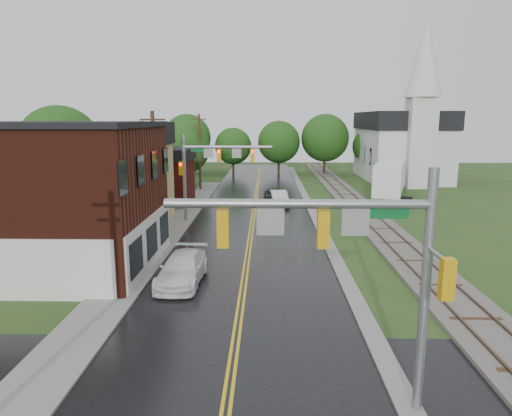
{
  "coord_description": "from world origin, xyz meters",
  "views": [
    {
      "loc": [
        1.17,
        -10.11,
        8.46
      ],
      "look_at": [
        0.57,
        15.14,
        3.5
      ],
      "focal_mm": 32.0,
      "sensor_mm": 36.0,
      "label": 1
    }
  ],
  "objects_px": {
    "brick_building": "(25,196)",
    "suv_dark": "(277,196)",
    "pickup_white": "(183,269)",
    "tree_left_b": "(62,149)",
    "tree_left_e": "(185,149)",
    "church": "(404,138)",
    "tree_left_c": "(131,155)",
    "utility_pole_b": "(155,172)",
    "traffic_signal_far": "(210,162)",
    "semi_trailer": "(391,176)",
    "sedan_silver": "(279,198)",
    "utility_pole_c": "(200,151)",
    "traffic_signal_near": "(350,248)"
  },
  "relations": [
    {
      "from": "church",
      "to": "suv_dark",
      "type": "distance_m",
      "value": 26.07
    },
    {
      "from": "brick_building",
      "to": "utility_pole_c",
      "type": "relative_size",
      "value": 1.59
    },
    {
      "from": "church",
      "to": "tree_left_b",
      "type": "xyz_separation_m",
      "value": [
        -37.85,
        -21.84,
        -0.12
      ]
    },
    {
      "from": "traffic_signal_near",
      "to": "traffic_signal_far",
      "type": "bearing_deg",
      "value": 105.52
    },
    {
      "from": "utility_pole_b",
      "to": "tree_left_b",
      "type": "distance_m",
      "value": 14.87
    },
    {
      "from": "utility_pole_b",
      "to": "tree_left_e",
      "type": "relative_size",
      "value": 1.1
    },
    {
      "from": "traffic_signal_far",
      "to": "tree_left_c",
      "type": "bearing_deg",
      "value": 128.82
    },
    {
      "from": "utility_pole_c",
      "to": "suv_dark",
      "type": "xyz_separation_m",
      "value": [
        9.0,
        -8.62,
        -4.0
      ]
    },
    {
      "from": "brick_building",
      "to": "utility_pole_b",
      "type": "distance_m",
      "value": 9.03
    },
    {
      "from": "semi_trailer",
      "to": "tree_left_c",
      "type": "bearing_deg",
      "value": 179.16
    },
    {
      "from": "traffic_signal_near",
      "to": "suv_dark",
      "type": "bearing_deg",
      "value": 92.18
    },
    {
      "from": "traffic_signal_near",
      "to": "sedan_silver",
      "type": "bearing_deg",
      "value": 91.95
    },
    {
      "from": "utility_pole_b",
      "to": "sedan_silver",
      "type": "height_order",
      "value": "utility_pole_b"
    },
    {
      "from": "utility_pole_c",
      "to": "tree_left_c",
      "type": "distance_m",
      "value": 8.16
    },
    {
      "from": "church",
      "to": "traffic_signal_far",
      "type": "distance_m",
      "value": 35.59
    },
    {
      "from": "tree_left_c",
      "to": "tree_left_e",
      "type": "xyz_separation_m",
      "value": [
        5.0,
        6.0,
        0.3
      ]
    },
    {
      "from": "sedan_silver",
      "to": "tree_left_e",
      "type": "bearing_deg",
      "value": 127.04
    },
    {
      "from": "sedan_silver",
      "to": "semi_trailer",
      "type": "distance_m",
      "value": 13.45
    },
    {
      "from": "brick_building",
      "to": "suv_dark",
      "type": "distance_m",
      "value": 25.35
    },
    {
      "from": "pickup_white",
      "to": "tree_left_b",
      "type": "bearing_deg",
      "value": 129.5
    },
    {
      "from": "tree_left_e",
      "to": "sedan_silver",
      "type": "distance_m",
      "value": 16.71
    },
    {
      "from": "tree_left_c",
      "to": "suv_dark",
      "type": "bearing_deg",
      "value": -15.72
    },
    {
      "from": "church",
      "to": "tree_left_c",
      "type": "distance_m",
      "value": 36.59
    },
    {
      "from": "traffic_signal_far",
      "to": "brick_building",
      "type": "bearing_deg",
      "value": -126.92
    },
    {
      "from": "sedan_silver",
      "to": "traffic_signal_far",
      "type": "bearing_deg",
      "value": -135.84
    },
    {
      "from": "traffic_signal_far",
      "to": "tree_left_e",
      "type": "distance_m",
      "value": 19.65
    },
    {
      "from": "traffic_signal_near",
      "to": "utility_pole_c",
      "type": "xyz_separation_m",
      "value": [
        -10.27,
        42.0,
        -0.25
      ]
    },
    {
      "from": "tree_left_b",
      "to": "semi_trailer",
      "type": "distance_m",
      "value": 33.54
    },
    {
      "from": "brick_building",
      "to": "utility_pole_b",
      "type": "bearing_deg",
      "value": 50.93
    },
    {
      "from": "brick_building",
      "to": "pickup_white",
      "type": "bearing_deg",
      "value": -15.12
    },
    {
      "from": "tree_left_b",
      "to": "traffic_signal_far",
      "type": "bearing_deg",
      "value": -18.81
    },
    {
      "from": "pickup_white",
      "to": "tree_left_c",
      "type": "bearing_deg",
      "value": 113.69
    },
    {
      "from": "church",
      "to": "utility_pole_b",
      "type": "xyz_separation_m",
      "value": [
        -26.8,
        -31.74,
        -1.11
      ]
    },
    {
      "from": "church",
      "to": "utility_pole_c",
      "type": "distance_m",
      "value": 28.54
    },
    {
      "from": "pickup_white",
      "to": "tree_left_e",
      "type": "bearing_deg",
      "value": 102.05
    },
    {
      "from": "suv_dark",
      "to": "semi_trailer",
      "type": "bearing_deg",
      "value": 15.94
    },
    {
      "from": "utility_pole_b",
      "to": "tree_left_c",
      "type": "height_order",
      "value": "utility_pole_b"
    },
    {
      "from": "semi_trailer",
      "to": "brick_building",
      "type": "bearing_deg",
      "value": -137.94
    },
    {
      "from": "church",
      "to": "semi_trailer",
      "type": "bearing_deg",
      "value": -110.57
    },
    {
      "from": "suv_dark",
      "to": "tree_left_c",
      "type": "bearing_deg",
      "value": 161.99
    },
    {
      "from": "brick_building",
      "to": "sedan_silver",
      "type": "xyz_separation_m",
      "value": [
        14.86,
        19.2,
        -3.41
      ]
    },
    {
      "from": "brick_building",
      "to": "utility_pole_c",
      "type": "height_order",
      "value": "utility_pole_c"
    },
    {
      "from": "traffic_signal_far",
      "to": "pickup_white",
      "type": "distance_m",
      "value": 15.11
    },
    {
      "from": "traffic_signal_far",
      "to": "tree_left_b",
      "type": "bearing_deg",
      "value": 161.19
    },
    {
      "from": "brick_building",
      "to": "semi_trailer",
      "type": "xyz_separation_m",
      "value": [
        27.13,
        24.48,
        -1.83
      ]
    },
    {
      "from": "church",
      "to": "suv_dark",
      "type": "height_order",
      "value": "church"
    },
    {
      "from": "traffic_signal_far",
      "to": "sedan_silver",
      "type": "distance_m",
      "value": 10.2
    },
    {
      "from": "brick_building",
      "to": "pickup_white",
      "type": "height_order",
      "value": "brick_building"
    },
    {
      "from": "tree_left_e",
      "to": "pickup_white",
      "type": "height_order",
      "value": "tree_left_e"
    },
    {
      "from": "traffic_signal_near",
      "to": "tree_left_e",
      "type": "relative_size",
      "value": 0.9
    }
  ]
}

